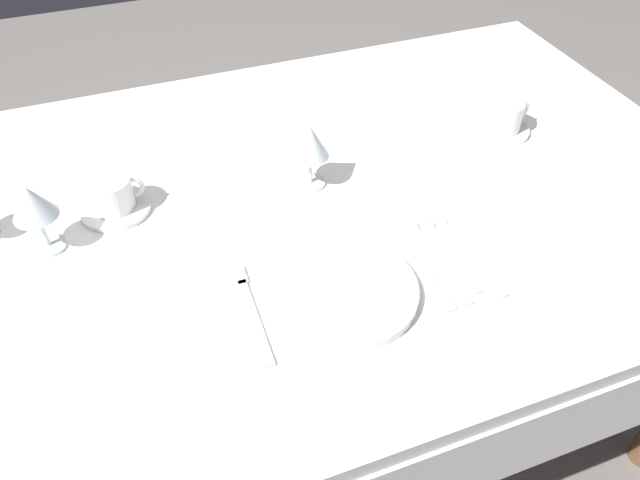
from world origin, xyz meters
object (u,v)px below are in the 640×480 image
(dinner_plate, at_px, (345,291))
(spoon_tea, at_px, (459,242))
(spoon_soup, at_px, (429,249))
(wine_glass_left, at_px, (32,205))
(dinner_knife, at_px, (422,268))
(coffee_cup_right, at_px, (503,114))
(spoon_dessert, at_px, (442,244))
(fork_outer, at_px, (251,309))
(coffee_cup_left, at_px, (112,193))
(wine_glass_centre, at_px, (310,144))

(dinner_plate, relative_size, spoon_tea, 1.05)
(spoon_soup, bearing_deg, wine_glass_left, 158.73)
(dinner_knife, distance_m, coffee_cup_right, 0.49)
(spoon_tea, bearing_deg, spoon_dessert, 164.89)
(spoon_soup, distance_m, spoon_tea, 0.06)
(spoon_tea, bearing_deg, wine_glass_left, 160.14)
(fork_outer, xyz_separation_m, coffee_cup_left, (-0.17, 0.33, 0.04))
(coffee_cup_left, bearing_deg, spoon_tea, -28.83)
(dinner_plate, distance_m, spoon_tea, 0.24)
(coffee_cup_left, bearing_deg, spoon_soup, -31.29)
(dinner_plate, relative_size, spoon_soup, 1.07)
(spoon_tea, xyz_separation_m, wine_glass_left, (-0.69, 0.25, 0.10))
(dinner_plate, distance_m, wine_glass_centre, 0.32)
(wine_glass_centre, bearing_deg, dinner_plate, -98.93)
(dinner_plate, bearing_deg, wine_glass_left, 147.14)
(fork_outer, xyz_separation_m, spoon_dessert, (0.36, 0.03, 0.00))
(dinner_knife, height_order, spoon_tea, spoon_tea)
(spoon_soup, relative_size, coffee_cup_right, 2.08)
(fork_outer, height_order, dinner_knife, same)
(spoon_dessert, bearing_deg, wine_glass_left, 159.94)
(coffee_cup_left, height_order, wine_glass_centre, wine_glass_centre)
(spoon_tea, distance_m, wine_glass_centre, 0.34)
(dinner_knife, distance_m, spoon_soup, 0.05)
(dinner_knife, xyz_separation_m, spoon_tea, (0.09, 0.03, -0.00))
(coffee_cup_left, bearing_deg, fork_outer, -62.51)
(coffee_cup_right, bearing_deg, dinner_knife, -138.28)
(wine_glass_centre, distance_m, wine_glass_left, 0.50)
(fork_outer, xyz_separation_m, spoon_soup, (0.34, 0.02, 0.00))
(spoon_tea, distance_m, wine_glass_left, 0.74)
(coffee_cup_right, bearing_deg, wine_glass_centre, -176.03)
(coffee_cup_left, bearing_deg, coffee_cup_right, -1.49)
(coffee_cup_right, bearing_deg, fork_outer, -155.01)
(coffee_cup_right, distance_m, wine_glass_left, 0.97)
(dinner_plate, bearing_deg, fork_outer, 171.44)
(dinner_plate, distance_m, spoon_soup, 0.19)
(dinner_plate, bearing_deg, spoon_tea, 10.26)
(fork_outer, height_order, spoon_tea, spoon_tea)
(dinner_plate, xyz_separation_m, coffee_cup_left, (-0.33, 0.36, 0.03))
(spoon_soup, distance_m, coffee_cup_right, 0.44)
(dinner_plate, height_order, spoon_dessert, dinner_plate)
(coffee_cup_left, height_order, coffee_cup_right, coffee_cup_right)
(spoon_dessert, bearing_deg, spoon_soup, -170.80)
(fork_outer, distance_m, dinner_knife, 0.30)
(spoon_soup, height_order, coffee_cup_left, coffee_cup_left)
(dinner_plate, height_order, dinner_knife, dinner_plate)
(spoon_tea, bearing_deg, fork_outer, -177.10)
(spoon_dessert, height_order, coffee_cup_right, coffee_cup_right)
(dinner_knife, distance_m, spoon_dessert, 0.07)
(spoon_dessert, xyz_separation_m, wine_glass_centre, (-0.16, 0.25, 0.10))
(spoon_soup, distance_m, wine_glass_centre, 0.30)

